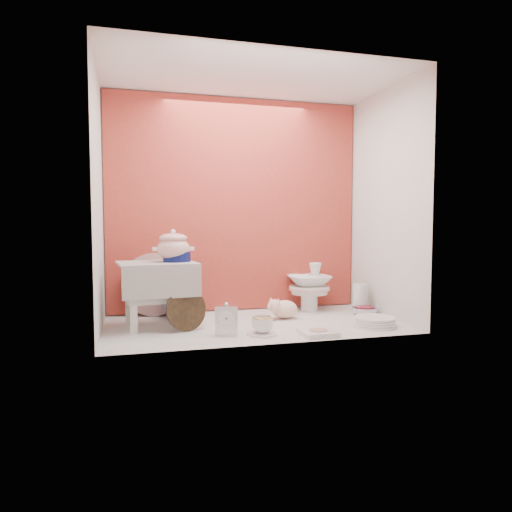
{
  "coord_description": "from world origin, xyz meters",
  "views": [
    {
      "loc": [
        -0.74,
        -2.78,
        0.62
      ],
      "look_at": [
        0.02,
        0.02,
        0.42
      ],
      "focal_mm": 33.05,
      "sensor_mm": 36.0,
      "label": 1
    }
  ],
  "objects": [
    {
      "name": "ground",
      "position": [
        0.0,
        0.0,
        0.0
      ],
      "size": [
        1.8,
        1.8,
        0.0
      ],
      "primitive_type": "plane",
      "color": "silver",
      "rests_on": "ground"
    },
    {
      "name": "niche_shell",
      "position": [
        0.0,
        0.18,
        0.93
      ],
      "size": [
        1.86,
        1.03,
        1.53
      ],
      "color": "#B0382C",
      "rests_on": "ground"
    },
    {
      "name": "step_stool",
      "position": [
        -0.58,
        0.08,
        0.19
      ],
      "size": [
        0.49,
        0.43,
        0.39
      ],
      "primitive_type": null,
      "rotation": [
        0.0,
        0.0,
        0.11
      ],
      "color": "silver",
      "rests_on": "ground"
    },
    {
      "name": "soup_tureen",
      "position": [
        -0.48,
        0.09,
        0.49
      ],
      "size": [
        0.27,
        0.27,
        0.2
      ],
      "primitive_type": null,
      "rotation": [
        0.0,
        0.0,
        -0.17
      ],
      "color": "white",
      "rests_on": "step_stool"
    },
    {
      "name": "cobalt_bowl",
      "position": [
        -0.46,
        0.09,
        0.42
      ],
      "size": [
        0.19,
        0.19,
        0.06
      ],
      "primitive_type": "cylinder",
      "rotation": [
        0.0,
        0.0,
        0.16
      ],
      "color": "#0A114D",
      "rests_on": "step_stool"
    },
    {
      "name": "floral_platter",
      "position": [
        -0.58,
        0.43,
        0.21
      ],
      "size": [
        0.43,
        0.12,
        0.42
      ],
      "primitive_type": null,
      "rotation": [
        0.0,
        0.0,
        -0.09
      ],
      "color": "silver",
      "rests_on": "ground"
    },
    {
      "name": "blue_white_vase",
      "position": [
        -0.41,
        0.36,
        0.14
      ],
      "size": [
        0.33,
        0.33,
        0.27
      ],
      "primitive_type": "imported",
      "rotation": [
        0.0,
        0.0,
        -0.32
      ],
      "color": "white",
      "rests_on": "ground"
    },
    {
      "name": "lacquer_tray",
      "position": [
        -0.42,
        -0.08,
        0.13
      ],
      "size": [
        0.26,
        0.15,
        0.25
      ],
      "primitive_type": null,
      "rotation": [
        0.0,
        0.0,
        0.38
      ],
      "color": "black",
      "rests_on": "ground"
    },
    {
      "name": "mantel_clock",
      "position": [
        -0.22,
        -0.25,
        0.09
      ],
      "size": [
        0.13,
        0.07,
        0.18
      ],
      "primitive_type": "cube",
      "rotation": [
        0.0,
        0.0,
        -0.22
      ],
      "color": "silver",
      "rests_on": "ground"
    },
    {
      "name": "plush_pig",
      "position": [
        0.23,
        0.1,
        0.06
      ],
      "size": [
        0.23,
        0.17,
        0.13
      ],
      "primitive_type": "ellipsoid",
      "rotation": [
        0.0,
        0.0,
        -0.09
      ],
      "color": "beige",
      "rests_on": "ground"
    },
    {
      "name": "teacup_saucer",
      "position": [
        -0.03,
        -0.29,
        0.01
      ],
      "size": [
        0.21,
        0.21,
        0.01
      ],
      "primitive_type": "cylinder",
      "rotation": [
        0.0,
        0.0,
        0.22
      ],
      "color": "white",
      "rests_on": "ground"
    },
    {
      "name": "gold_rim_teacup",
      "position": [
        -0.03,
        -0.29,
        0.06
      ],
      "size": [
        0.14,
        0.14,
        0.09
      ],
      "primitive_type": "imported",
      "rotation": [
        0.0,
        0.0,
        -0.27
      ],
      "color": "white",
      "rests_on": "teacup_saucer"
    },
    {
      "name": "lattice_dish",
      "position": [
        0.27,
        -0.37,
        0.01
      ],
      "size": [
        0.19,
        0.19,
        0.03
      ],
      "primitive_type": "cube",
      "rotation": [
        0.0,
        0.0,
        0.02
      ],
      "color": "white",
      "rests_on": "ground"
    },
    {
      "name": "dinner_plate_stack",
      "position": [
        0.69,
        -0.26,
        0.03
      ],
      "size": [
        0.32,
        0.32,
        0.06
      ],
      "primitive_type": "cylinder",
      "rotation": [
        0.0,
        0.0,
        -0.34
      ],
      "color": "white",
      "rests_on": "ground"
    },
    {
      "name": "crystal_bowl",
      "position": [
        0.79,
        0.06,
        0.03
      ],
      "size": [
        0.23,
        0.23,
        0.05
      ],
      "primitive_type": "imported",
      "rotation": [
        0.0,
        0.0,
        0.38
      ],
      "color": "silver",
      "rests_on": "ground"
    },
    {
      "name": "clear_glass_vase",
      "position": [
        0.81,
        0.17,
        0.1
      ],
      "size": [
        0.11,
        0.11,
        0.2
      ],
      "primitive_type": "cylinder",
      "rotation": [
        0.0,
        0.0,
        -0.07
      ],
      "color": "silver",
      "rests_on": "ground"
    },
    {
      "name": "porcelain_tower",
      "position": [
        0.5,
        0.34,
        0.17
      ],
      "size": [
        0.37,
        0.37,
        0.34
      ],
      "primitive_type": null,
      "rotation": [
        0.0,
        0.0,
        0.27
      ],
      "color": "white",
      "rests_on": "ground"
    }
  ]
}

